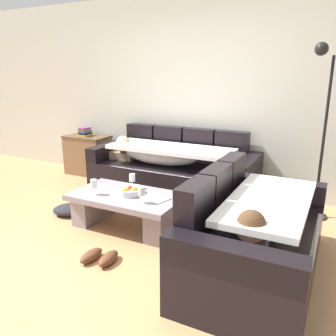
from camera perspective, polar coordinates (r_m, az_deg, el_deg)
ground_plane at (r=3.51m, az=-8.12°, el=-12.66°), size 14.00×14.00×0.00m
back_wall at (r=5.00m, az=5.76°, el=12.12°), size 9.00×0.10×2.70m
couch_along_wall at (r=4.79m, az=0.50°, el=-0.33°), size 2.26×0.92×0.88m
couch_near_window at (r=3.01m, az=14.16°, el=-10.88°), size 0.92×1.72×0.88m
coffee_table at (r=3.80m, az=-6.80°, el=-6.32°), size 1.20×0.68×0.38m
fruit_bowl at (r=3.73m, az=-6.30°, el=-3.77°), size 0.28×0.28×0.10m
wine_glass_near_left at (r=3.77m, az=-12.18°, el=-2.61°), size 0.07×0.07×0.17m
wine_glass_near_right at (r=3.46m, az=-4.39°, el=-3.96°), size 0.07×0.07×0.17m
wine_glass_far_back at (r=3.90m, az=-5.94°, el=-1.70°), size 0.07×0.07×0.17m
open_magazine at (r=3.60m, az=-2.22°, el=-4.98°), size 0.33×0.28×0.01m
side_cabinet at (r=5.87m, az=-13.10°, el=2.14°), size 0.72×0.44×0.64m
book_stack_on_cabinet at (r=5.81m, az=-13.59°, el=5.83°), size 0.17×0.23×0.14m
floor_lamp at (r=4.15m, az=23.85°, el=6.88°), size 0.33×0.31×1.95m
pair_of_shoes at (r=3.26m, az=-11.23°, el=-14.23°), size 0.30×0.30×0.09m
crumpled_garment at (r=4.33m, az=-15.89°, el=-6.60°), size 0.51×0.49×0.12m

